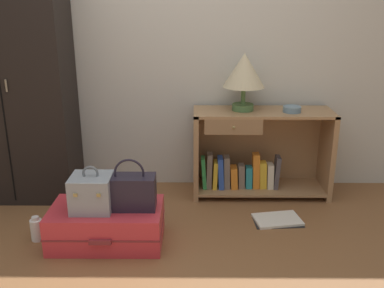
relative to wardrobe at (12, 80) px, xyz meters
The scene contains 11 objects.
ground_plane 1.98m from the wardrobe, 44.05° to the right, with size 9.00×9.00×0.00m, color brown.
back_wall 1.32m from the wardrobe, 13.33° to the left, with size 6.40×0.10×2.60m, color beige.
wardrobe is the anchor object (origin of this frame).
bookshelf 2.02m from the wardrobe, ahead, with size 1.11×0.39×0.71m.
table_lamp 1.80m from the wardrobe, ahead, with size 0.33×0.33×0.45m.
bowl 2.19m from the wardrobe, ahead, with size 0.14×0.14×0.05m, color slate.
suitcase_large 1.40m from the wardrobe, 42.45° to the right, with size 0.75×0.45×0.25m.
train_case 1.24m from the wardrobe, 46.13° to the right, with size 0.26×0.24×0.30m.
handbag 1.39m from the wardrobe, 37.41° to the right, with size 0.33×0.16×0.34m.
bottle 1.20m from the wardrobe, 65.03° to the right, with size 0.08×0.08×0.17m.
open_book_on_floor 2.29m from the wardrobe, 12.81° to the right, with size 0.37×0.28×0.02m.
Camera 1 is at (0.17, -2.16, 1.57)m, focal length 41.09 mm.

